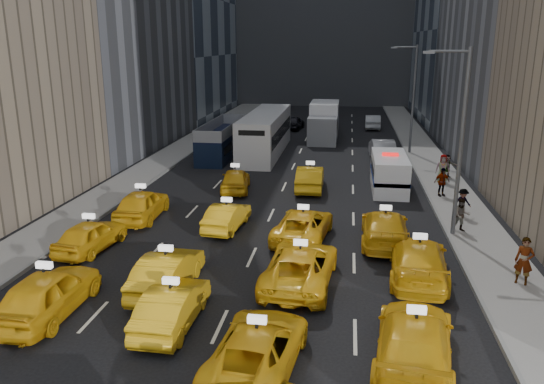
% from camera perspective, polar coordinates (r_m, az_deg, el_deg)
% --- Properties ---
extents(ground, '(160.00, 160.00, 0.00)m').
position_cam_1_polar(ground, '(16.80, -7.31, -17.51)').
color(ground, black).
rests_on(ground, ground).
extents(sidewalk_west, '(3.00, 90.00, 0.15)m').
position_cam_1_polar(sidewalk_west, '(42.12, -12.20, 2.97)').
color(sidewalk_west, gray).
rests_on(sidewalk_west, ground).
extents(sidewalk_east, '(3.00, 90.00, 0.15)m').
position_cam_1_polar(sidewalk_east, '(40.08, 17.28, 1.96)').
color(sidewalk_east, gray).
rests_on(sidewalk_east, ground).
extents(curb_west, '(0.15, 90.00, 0.18)m').
position_cam_1_polar(curb_west, '(41.64, -10.32, 2.95)').
color(curb_west, slate).
rests_on(curb_west, ground).
extents(curb_east, '(0.15, 90.00, 0.18)m').
position_cam_1_polar(curb_east, '(39.87, 15.23, 2.07)').
color(curb_east, slate).
rests_on(curb_east, ground).
extents(streetlight_near, '(2.15, 0.22, 9.00)m').
position_cam_1_polar(streetlight_near, '(26.35, 19.49, 5.59)').
color(streetlight_near, '#595B60').
rests_on(streetlight_near, ground).
extents(streetlight_far, '(2.15, 0.22, 9.00)m').
position_cam_1_polar(streetlight_far, '(45.98, 14.83, 9.99)').
color(streetlight_far, '#595B60').
rests_on(streetlight_far, ground).
extents(taxi_4, '(2.01, 4.89, 1.66)m').
position_cam_1_polar(taxi_4, '(20.22, -22.97, -9.97)').
color(taxi_4, '#E9AA13').
rests_on(taxi_4, ground).
extents(taxi_5, '(1.57, 4.29, 1.41)m').
position_cam_1_polar(taxi_5, '(18.41, -10.69, -11.95)').
color(taxi_5, '#E9AA13').
rests_on(taxi_5, ground).
extents(taxi_6, '(2.83, 5.22, 1.39)m').
position_cam_1_polar(taxi_6, '(15.95, -1.59, -16.41)').
color(taxi_6, '#E9AA13').
rests_on(taxi_6, ground).
extents(taxi_7, '(2.90, 5.65, 1.57)m').
position_cam_1_polar(taxi_7, '(16.63, 15.04, -15.18)').
color(taxi_7, '#E9AA13').
rests_on(taxi_7, ground).
extents(taxi_8, '(2.20, 4.36, 1.42)m').
position_cam_1_polar(taxi_8, '(25.58, -18.94, -4.44)').
color(taxi_8, '#E9AA13').
rests_on(taxi_8, ground).
extents(taxi_9, '(1.77, 4.62, 1.50)m').
position_cam_1_polar(taxi_9, '(20.83, -11.21, -8.42)').
color(taxi_9, '#E9AA13').
rests_on(taxi_9, ground).
extents(taxi_10, '(2.90, 5.62, 1.52)m').
position_cam_1_polar(taxi_10, '(20.97, 3.06, -7.93)').
color(taxi_10, '#E9AA13').
rests_on(taxi_10, ground).
extents(taxi_11, '(2.65, 5.64, 1.59)m').
position_cam_1_polar(taxi_11, '(22.16, 15.46, -7.07)').
color(taxi_11, '#E9AA13').
rests_on(taxi_11, ground).
extents(taxi_12, '(2.09, 4.82, 1.62)m').
position_cam_1_polar(taxi_12, '(29.26, -13.84, -1.30)').
color(taxi_12, '#E9AA13').
rests_on(taxi_12, ground).
extents(taxi_13, '(1.82, 4.17, 1.33)m').
position_cam_1_polar(taxi_13, '(27.05, -4.86, -2.61)').
color(taxi_13, '#E9AA13').
rests_on(taxi_13, ground).
extents(taxi_14, '(2.93, 5.30, 1.41)m').
position_cam_1_polar(taxi_14, '(25.60, 3.36, -3.58)').
color(taxi_14, '#E9AA13').
rests_on(taxi_14, ground).
extents(taxi_15, '(2.32, 5.38, 1.54)m').
position_cam_1_polar(taxi_15, '(25.58, 12.03, -3.77)').
color(taxi_15, '#E9AA13').
rests_on(taxi_15, ground).
extents(taxi_16, '(2.29, 4.50, 1.47)m').
position_cam_1_polar(taxi_16, '(33.85, -3.96, 1.32)').
color(taxi_16, '#E9AA13').
rests_on(taxi_16, ground).
extents(taxi_17, '(1.72, 4.73, 1.55)m').
position_cam_1_polar(taxi_17, '(34.14, 4.12, 1.51)').
color(taxi_17, '#E9AA13').
rests_on(taxi_17, ground).
extents(nypd_van, '(2.24, 5.60, 2.39)m').
position_cam_1_polar(nypd_van, '(34.89, 12.49, 2.01)').
color(nypd_van, white).
rests_on(nypd_van, ground).
extents(double_decker, '(2.29, 9.75, 2.83)m').
position_cam_1_polar(double_decker, '(44.45, -5.35, 5.66)').
color(double_decker, black).
rests_on(double_decker, ground).
extents(city_bus, '(4.31, 13.60, 3.45)m').
position_cam_1_polar(city_bus, '(45.31, -0.69, 6.33)').
color(city_bus, silver).
rests_on(city_bus, ground).
extents(box_truck, '(3.06, 7.91, 3.56)m').
position_cam_1_polar(box_truck, '(51.89, 5.60, 7.53)').
color(box_truck, silver).
rests_on(box_truck, ground).
extents(misc_car_0, '(2.04, 5.17, 1.67)m').
position_cam_1_polar(misc_car_0, '(43.91, 11.76, 4.53)').
color(misc_car_0, '#A0A1A7').
rests_on(misc_car_0, ground).
extents(misc_car_1, '(2.90, 5.83, 1.59)m').
position_cam_1_polar(misc_car_1, '(53.44, -4.22, 6.75)').
color(misc_car_1, black).
rests_on(misc_car_1, ground).
extents(misc_car_2, '(2.87, 5.66, 1.57)m').
position_cam_1_polar(misc_car_2, '(58.44, 5.94, 7.49)').
color(misc_car_2, slate).
rests_on(misc_car_2, ground).
extents(misc_car_3, '(2.22, 4.42, 1.45)m').
position_cam_1_polar(misc_car_3, '(58.27, 2.39, 7.47)').
color(misc_car_3, black).
rests_on(misc_car_3, ground).
extents(misc_car_4, '(1.68, 4.62, 1.51)m').
position_cam_1_polar(misc_car_4, '(59.64, 10.77, 7.43)').
color(misc_car_4, '#A1A5A9').
rests_on(misc_car_4, ground).
extents(pedestrian_0, '(0.81, 0.69, 1.89)m').
position_cam_1_polar(pedestrian_0, '(22.71, 25.49, -6.71)').
color(pedestrian_0, gray).
rests_on(pedestrian_0, sidewalk_east).
extents(pedestrian_1, '(0.84, 0.49, 1.68)m').
position_cam_1_polar(pedestrian_1, '(27.73, 19.71, -2.35)').
color(pedestrian_1, gray).
rests_on(pedestrian_1, sidewalk_east).
extents(pedestrian_2, '(1.07, 0.78, 1.53)m').
position_cam_1_polar(pedestrian_2, '(30.13, 19.82, -1.09)').
color(pedestrian_2, gray).
rests_on(pedestrian_2, sidewalk_east).
extents(pedestrian_3, '(1.13, 0.83, 1.75)m').
position_cam_1_polar(pedestrian_3, '(33.71, 17.81, 1.04)').
color(pedestrian_3, gray).
rests_on(pedestrian_3, sidewalk_east).
extents(pedestrian_4, '(0.96, 0.58, 1.88)m').
position_cam_1_polar(pedestrian_4, '(37.08, 17.89, 2.43)').
color(pedestrian_4, gray).
rests_on(pedestrian_4, sidewalk_east).
extents(pedestrian_5, '(1.53, 0.83, 1.59)m').
position_cam_1_polar(pedestrian_5, '(38.59, 18.31, 2.68)').
color(pedestrian_5, gray).
rests_on(pedestrian_5, sidewalk_east).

